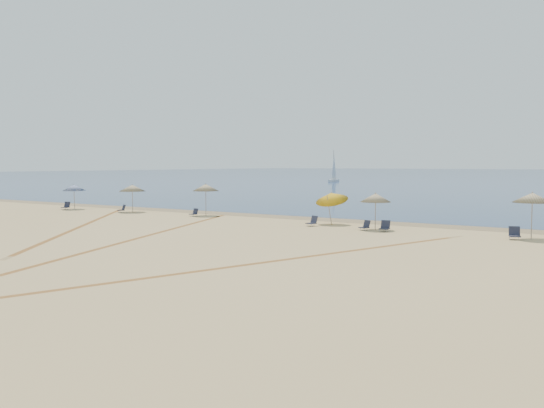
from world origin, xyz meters
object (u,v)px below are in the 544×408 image
(chair_2, at_px, (194,213))
(chair_6, at_px, (515,234))
(umbrella_1, at_px, (132,188))
(umbrella_5, at_px, (532,198))
(umbrella_2, at_px, (206,188))
(sailboat_1, at_px, (334,172))
(chair_1, at_px, (122,209))
(umbrella_4, at_px, (376,198))
(chair_4, at_px, (365,226))
(chair_3, at_px, (312,222))
(chair_0, at_px, (66,206))
(umbrella_0, at_px, (74,188))
(umbrella_3, at_px, (331,197))
(chair_5, at_px, (385,227))

(chair_2, relative_size, chair_6, 0.80)
(umbrella_1, height_order, umbrella_5, umbrella_5)
(umbrella_2, xyz_separation_m, sailboat_1, (-29.97, 82.82, -0.09))
(chair_1, bearing_deg, umbrella_4, 22.93)
(chair_2, xyz_separation_m, chair_4, (15.38, -1.62, 0.00))
(umbrella_5, bearing_deg, chair_4, -174.04)
(chair_2, distance_m, chair_6, 24.16)
(umbrella_1, distance_m, umbrella_2, 7.53)
(umbrella_1, height_order, chair_2, umbrella_1)
(chair_3, bearing_deg, chair_6, 21.12)
(chair_4, xyz_separation_m, sailboat_1, (-44.87, 85.31, 1.89))
(chair_1, bearing_deg, chair_0, -151.08)
(umbrella_0, bearing_deg, umbrella_2, 6.00)
(umbrella_3, height_order, chair_6, umbrella_3)
(umbrella_0, xyz_separation_m, umbrella_4, (29.56, -0.43, 0.05))
(umbrella_5, bearing_deg, chair_6, -138.11)
(umbrella_0, distance_m, chair_6, 37.91)
(chair_3, bearing_deg, chair_5, 17.42)
(umbrella_4, relative_size, chair_4, 3.17)
(umbrella_5, bearing_deg, sailboat_1, 122.81)
(chair_2, distance_m, chair_4, 15.46)
(sailboat_1, bearing_deg, umbrella_1, -84.78)
(umbrella_4, bearing_deg, umbrella_2, 172.86)
(umbrella_5, xyz_separation_m, chair_3, (-13.44, -0.70, -2.00))
(umbrella_2, distance_m, chair_1, 8.48)
(umbrella_1, height_order, sailboat_1, sailboat_1)
(umbrella_4, distance_m, sailboat_1, 96.09)
(umbrella_5, bearing_deg, chair_5, -172.84)
(umbrella_0, relative_size, chair_3, 2.80)
(umbrella_0, height_order, umbrella_5, umbrella_5)
(umbrella_2, distance_m, umbrella_5, 24.44)
(umbrella_1, relative_size, chair_3, 2.91)
(chair_6, relative_size, sailboat_1, 0.12)
(umbrella_3, distance_m, chair_0, 26.48)
(chair_5, bearing_deg, umbrella_5, 1.60)
(umbrella_5, distance_m, chair_2, 24.97)
(umbrella_0, relative_size, chair_4, 3.10)
(umbrella_3, height_order, chair_3, umbrella_3)
(umbrella_3, relative_size, chair_6, 3.09)
(umbrella_5, height_order, chair_4, umbrella_5)
(chair_1, bearing_deg, chair_3, 21.81)
(umbrella_4, relative_size, sailboat_1, 0.33)
(chair_4, bearing_deg, umbrella_3, 172.85)
(umbrella_3, height_order, sailboat_1, sailboat_1)
(umbrella_5, bearing_deg, umbrella_3, 175.90)
(umbrella_1, bearing_deg, umbrella_5, -1.30)
(umbrella_3, distance_m, umbrella_4, 4.02)
(umbrella_4, xyz_separation_m, umbrella_5, (9.07, 0.43, 0.27))
(umbrella_2, bearing_deg, chair_6, -5.24)
(umbrella_5, relative_size, chair_2, 4.00)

